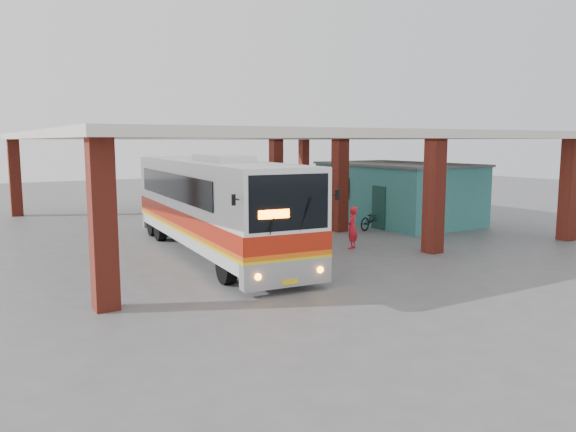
# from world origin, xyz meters

# --- Properties ---
(ground) EXTENTS (90.00, 90.00, 0.00)m
(ground) POSITION_xyz_m (0.00, 0.00, 0.00)
(ground) COLOR #515154
(ground) RESTS_ON ground
(brick_columns) EXTENTS (20.10, 21.60, 4.35)m
(brick_columns) POSITION_xyz_m (1.43, 5.00, 2.17)
(brick_columns) COLOR maroon
(brick_columns) RESTS_ON ground
(canopy_roof) EXTENTS (21.00, 23.00, 0.30)m
(canopy_roof) POSITION_xyz_m (0.50, 6.50, 4.50)
(canopy_roof) COLOR silver
(canopy_roof) RESTS_ON brick_columns
(shop_building) EXTENTS (5.20, 8.20, 3.11)m
(shop_building) POSITION_xyz_m (7.49, 4.00, 1.56)
(shop_building) COLOR #2F766E
(shop_building) RESTS_ON ground
(coach_bus) EXTENTS (3.80, 13.11, 3.77)m
(coach_bus) POSITION_xyz_m (-4.25, 1.12, 1.87)
(coach_bus) COLOR white
(coach_bus) RESTS_ON ground
(motorcycle) EXTENTS (2.06, 1.20, 1.02)m
(motorcycle) POSITION_xyz_m (4.70, 2.62, 0.51)
(motorcycle) COLOR black
(motorcycle) RESTS_ON ground
(pedestrian) EXTENTS (0.73, 0.69, 1.68)m
(pedestrian) POSITION_xyz_m (0.85, -0.76, 0.84)
(pedestrian) COLOR red
(pedestrian) RESTS_ON ground
(red_chair) EXTENTS (0.60, 0.60, 0.89)m
(red_chair) POSITION_xyz_m (4.44, 6.21, 0.41)
(red_chair) COLOR red
(red_chair) RESTS_ON ground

